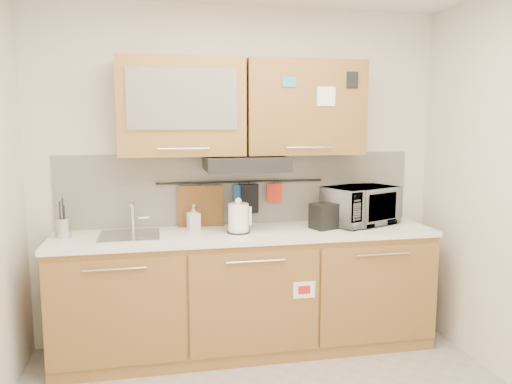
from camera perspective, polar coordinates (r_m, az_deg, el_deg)
name	(u,v)px	position (r m, az deg, el deg)	size (l,w,h in m)	color
wall_back	(240,176)	(3.95, -1.84, 1.84)	(3.20, 3.20, 0.00)	silver
base_cabinet	(247,298)	(3.86, -1.00, -11.98)	(2.80, 0.64, 0.88)	#A7783B
countertop	(247,234)	(3.72, -1.01, -4.80)	(2.82, 0.62, 0.04)	white
backsplash	(240,189)	(3.95, -1.80, 0.38)	(2.80, 0.02, 0.56)	silver
upper_cabinets	(243,108)	(3.76, -1.49, 9.62)	(1.82, 0.37, 0.70)	#A7783B
range_hood	(246,163)	(3.70, -1.20, 3.28)	(0.60, 0.46, 0.10)	black
sink	(130,235)	(3.68, -14.23, -4.81)	(0.42, 0.40, 0.26)	silver
utensil_rail	(241,182)	(3.91, -1.71, 1.18)	(0.02, 0.02, 1.30)	black
utensil_crock	(63,227)	(3.75, -21.16, -3.79)	(0.13, 0.13, 0.28)	silver
kettle	(239,219)	(3.64, -2.01, -3.10)	(0.20, 0.19, 0.26)	white
toaster	(328,215)	(3.84, 8.19, -2.66)	(0.29, 0.24, 0.19)	black
microwave	(360,205)	(4.03, 11.81, -1.51)	(0.54, 0.37, 0.30)	#999999
soap_bottle	(194,217)	(3.78, -7.15, -2.86)	(0.09, 0.09, 0.19)	#999999
cutting_board	(201,213)	(3.89, -6.35, -2.39)	(0.35, 0.03, 0.43)	brown
oven_mitt	(240,196)	(3.91, -1.83, -0.50)	(0.11, 0.03, 0.19)	navy
dark_pouch	(249,199)	(3.92, -0.77, -0.79)	(0.15, 0.04, 0.23)	black
pot_holder	(274,193)	(3.96, 2.11, -0.11)	(0.12, 0.02, 0.15)	red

